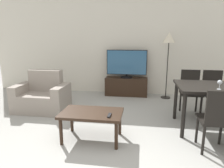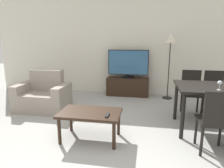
% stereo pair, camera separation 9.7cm
% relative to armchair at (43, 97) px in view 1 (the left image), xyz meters
% --- Properties ---
extents(wall_back, '(7.29, 0.06, 2.70)m').
position_rel_armchair_xyz_m(wall_back, '(1.43, 1.70, 1.06)').
color(wall_back, silver).
rests_on(wall_back, ground_plane).
extents(armchair, '(1.07, 0.68, 0.84)m').
position_rel_armchair_xyz_m(armchair, '(0.00, 0.00, 0.00)').
color(armchair, gray).
rests_on(armchair, ground_plane).
extents(tv_stand, '(1.11, 0.39, 0.48)m').
position_rel_armchair_xyz_m(tv_stand, '(1.67, 1.43, -0.05)').
color(tv_stand, black).
rests_on(tv_stand, ground_plane).
extents(tv, '(1.06, 0.32, 0.74)m').
position_rel_armchair_xyz_m(tv, '(1.67, 1.43, 0.56)').
color(tv, black).
rests_on(tv, tv_stand).
extents(coffee_table, '(0.91, 0.56, 0.44)m').
position_rel_armchair_xyz_m(coffee_table, '(1.36, -1.09, 0.09)').
color(coffee_table, black).
rests_on(coffee_table, ground_plane).
extents(dining_table, '(1.22, 0.89, 0.76)m').
position_rel_armchair_xyz_m(dining_table, '(3.28, -0.45, 0.37)').
color(dining_table, black).
rests_on(dining_table, ground_plane).
extents(dining_chair_near, '(0.40, 0.40, 0.88)m').
position_rel_armchair_xyz_m(dining_chair_near, '(3.06, -1.20, 0.20)').
color(dining_chair_near, black).
rests_on(dining_chair_near, ground_plane).
extents(dining_chair_far, '(0.40, 0.40, 0.88)m').
position_rel_armchair_xyz_m(dining_chair_far, '(3.49, 0.30, 0.20)').
color(dining_chair_far, black).
rests_on(dining_chair_far, ground_plane).
extents(dining_chair_far_left, '(0.40, 0.40, 0.88)m').
position_rel_armchair_xyz_m(dining_chair_far_left, '(3.06, 0.30, 0.20)').
color(dining_chair_far_left, black).
rests_on(dining_chair_far_left, ground_plane).
extents(floor_lamp, '(0.30, 0.30, 1.65)m').
position_rel_armchair_xyz_m(floor_lamp, '(2.70, 1.32, 1.12)').
color(floor_lamp, black).
rests_on(floor_lamp, ground_plane).
extents(remote_primary, '(0.04, 0.15, 0.02)m').
position_rel_armchair_xyz_m(remote_primary, '(1.64, -1.21, 0.16)').
color(remote_primary, black).
rests_on(remote_primary, coffee_table).
extents(wine_glass_right, '(0.07, 0.07, 0.15)m').
position_rel_armchair_xyz_m(wine_glass_right, '(3.23, -0.70, 0.57)').
color(wine_glass_right, silver).
rests_on(wine_glass_right, dining_table).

